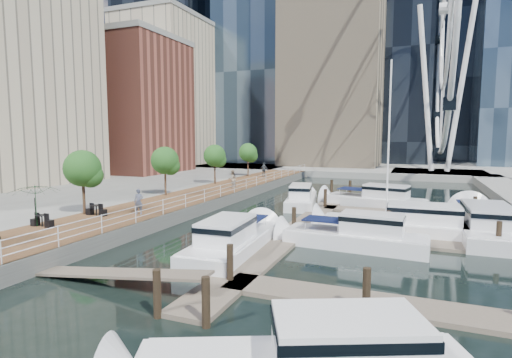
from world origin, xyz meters
The scene contains 16 objects.
ground centered at (0.00, 0.00, 0.00)m, with size 520.00×520.00×0.00m, color black.
boardwalk centered at (-9.00, 15.00, 0.50)m, with size 6.00×60.00×1.00m, color brown.
seawall centered at (-6.00, 15.00, 0.50)m, with size 0.25×60.00×1.00m, color #595954.
land_far centered at (0.00, 102.00, 0.50)m, with size 200.00×114.00×1.00m, color gray.
pier centered at (14.00, 52.00, 0.50)m, with size 14.00×12.00×1.00m, color gray.
railing centered at (-6.10, 15.00, 1.52)m, with size 0.10×60.00×1.05m, color white, non-canonical shape.
floating_docks centered at (7.97, 9.98, 0.49)m, with size 16.00×34.00×2.60m.
midrise_condos centered at (-33.57, 26.82, 13.42)m, with size 19.00×67.00×28.00m.
ferris_wheel centered at (14.00, 52.00, 25.92)m, with size 5.80×45.60×47.80m.
street_trees centered at (-11.40, 14.00, 4.29)m, with size 2.60×42.60×4.60m.
cafe_tables centered at (-10.40, -2.00, 1.37)m, with size 2.50×13.70×0.74m.
yacht_foreground centered at (7.31, 5.97, 0.00)m, with size 2.42×9.01×2.15m, color white, non-canonical shape.
pedestrian_near centered at (-7.78, 5.45, 1.92)m, with size 0.67×0.44×1.83m, color #4B5064.
pedestrian_mid centered at (-7.70, 20.95, 1.99)m, with size 0.96×0.75×1.98m, color gray.
pedestrian_far centered at (-8.88, 33.74, 1.99)m, with size 1.15×0.48×1.97m, color #363D44.
moored_yachts centered at (8.86, 9.93, 0.00)m, with size 18.29×34.85×11.50m.
Camera 1 is at (10.47, -17.54, 6.56)m, focal length 28.00 mm.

